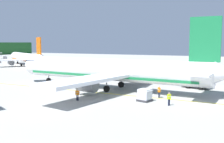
# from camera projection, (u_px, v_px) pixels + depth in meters

# --- Properties ---
(ground) EXTENTS (240.00, 320.00, 0.20)m
(ground) POSITION_uv_depth(u_px,v_px,m) (18.00, 74.00, 71.44)
(ground) COLOR #999993
(airliner_foreground) EXTENTS (34.64, 41.73, 11.90)m
(airliner_foreground) POSITION_uv_depth(u_px,v_px,m) (110.00, 70.00, 47.12)
(airliner_foreground) COLOR white
(airliner_foreground) RESTS_ON ground
(airliner_mid_apron) EXTENTS (26.75, 31.57, 9.90)m
(airliner_mid_apron) POSITION_uv_depth(u_px,v_px,m) (27.00, 58.00, 95.91)
(airliner_mid_apron) COLOR white
(airliner_mid_apron) RESTS_ON ground
(service_truck_baggage) EXTENTS (3.68, 5.78, 2.43)m
(service_truck_baggage) POSITION_uv_depth(u_px,v_px,m) (195.00, 80.00, 48.36)
(service_truck_baggage) COLOR #338C3F
(service_truck_baggage) RESTS_ON ground
(cargo_container_near) EXTENTS (2.07, 2.07, 1.87)m
(cargo_container_near) POSITION_uv_depth(u_px,v_px,m) (145.00, 95.00, 37.59)
(cargo_container_near) COLOR #333338
(cargo_container_near) RESTS_ON ground
(crew_marshaller) EXTENTS (0.46, 0.51, 1.78)m
(crew_marshaller) POSITION_uv_depth(u_px,v_px,m) (159.00, 91.00, 39.86)
(crew_marshaller) COLOR #191E33
(crew_marshaller) RESTS_ON ground
(crew_loader_left) EXTENTS (0.52, 0.45, 1.74)m
(crew_loader_left) POSITION_uv_depth(u_px,v_px,m) (169.00, 98.00, 34.94)
(crew_loader_left) COLOR #191E33
(crew_loader_left) RESTS_ON ground
(crew_loader_right) EXTENTS (0.31, 0.62, 1.65)m
(crew_loader_right) POSITION_uv_depth(u_px,v_px,m) (77.00, 94.00, 38.03)
(crew_loader_right) COLOR #191E33
(crew_loader_right) RESTS_ON ground
(apron_guide_line) EXTENTS (0.30, 60.00, 0.01)m
(apron_guide_line) POSITION_uv_depth(u_px,v_px,m) (124.00, 95.00, 42.19)
(apron_guide_line) COLOR yellow
(apron_guide_line) RESTS_ON ground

